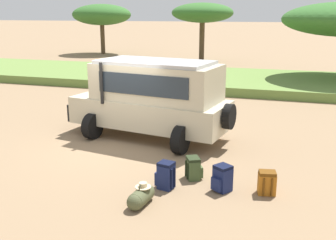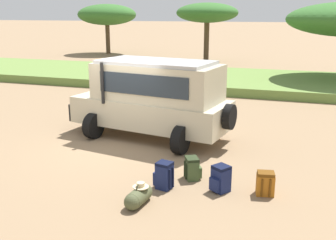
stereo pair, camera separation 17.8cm
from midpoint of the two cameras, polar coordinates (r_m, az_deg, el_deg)
ground_plane at (r=11.92m, az=-6.48°, el=-3.54°), size 320.00×320.00×0.00m
grass_bank at (r=22.35m, az=5.84°, el=5.96°), size 120.00×7.00×0.44m
safari_vehicle at (r=12.22m, az=-1.69°, el=3.32°), size 5.47×3.23×2.44m
backpack_beside_front_wheel at (r=8.85m, az=8.21°, el=-8.45°), size 0.47×0.50×0.60m
backpack_cluster_center at (r=9.42m, az=4.10°, el=-7.02°), size 0.47×0.47×0.54m
backpack_near_rear_wheel at (r=8.90m, az=0.00°, el=-8.06°), size 0.47×0.38×0.62m
backpack_outermost at (r=8.90m, az=14.49°, el=-8.91°), size 0.42×0.43×0.53m
duffel_bag_low_black_case at (r=8.26m, az=-3.66°, el=-11.00°), size 0.40×0.86×0.45m
acacia_tree_far_left at (r=38.59m, az=-8.73°, el=14.85°), size 5.57×5.01×4.60m
acacia_tree_left_mid at (r=31.22m, az=5.87°, el=15.17°), size 4.73×4.67×4.56m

